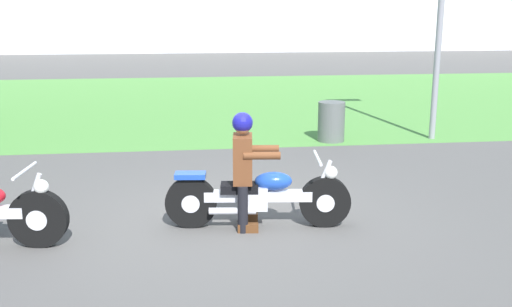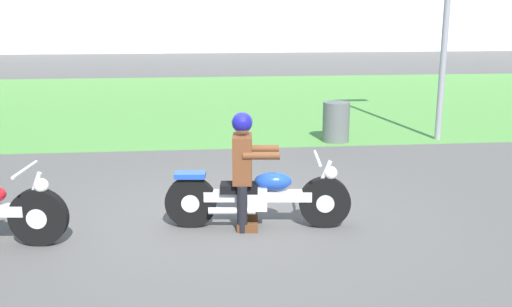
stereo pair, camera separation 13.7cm
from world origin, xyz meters
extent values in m
plane|color=#565451|center=(0.00, 0.00, 0.00)|extent=(120.00, 120.00, 0.00)
cube|color=#549342|center=(0.00, 9.88, 0.00)|extent=(60.00, 12.00, 0.01)
cylinder|color=black|center=(1.13, -0.29, 0.30)|extent=(0.62, 0.19, 0.61)
cylinder|color=silver|center=(1.13, -0.29, 0.30)|extent=(0.23, 0.16, 0.21)
cylinder|color=black|center=(-0.45, -0.11, 0.30)|extent=(0.62, 0.19, 0.61)
cylinder|color=silver|center=(-0.45, -0.11, 0.30)|extent=(0.23, 0.16, 0.21)
cube|color=silver|center=(0.34, -0.20, 0.38)|extent=(1.28, 0.28, 0.12)
cube|color=silver|center=(0.29, -0.19, 0.36)|extent=(0.34, 0.27, 0.28)
ellipsoid|color=#1E47B2|center=(0.52, -0.22, 0.56)|extent=(0.46, 0.29, 0.22)
cube|color=black|center=(0.12, -0.18, 0.48)|extent=(0.46, 0.29, 0.10)
cube|color=#1E47B2|center=(-0.45, -0.11, 0.64)|extent=(0.38, 0.24, 0.06)
cylinder|color=silver|center=(1.08, -0.28, 0.55)|extent=(0.26, 0.08, 0.53)
cylinder|color=silver|center=(1.03, -0.28, 0.84)|extent=(0.11, 0.66, 0.04)
sphere|color=white|center=(1.19, -0.29, 0.66)|extent=(0.16, 0.16, 0.16)
cylinder|color=silver|center=(0.02, -0.31, 0.24)|extent=(0.56, 0.14, 0.08)
cylinder|color=black|center=(0.18, 0.00, 0.28)|extent=(0.12, 0.12, 0.55)
cube|color=#593319|center=(0.24, -0.01, 0.05)|extent=(0.25, 0.13, 0.10)
cylinder|color=black|center=(0.14, -0.36, 0.28)|extent=(0.12, 0.12, 0.55)
cube|color=#593319|center=(0.20, -0.37, 0.05)|extent=(0.25, 0.13, 0.10)
cube|color=brown|center=(0.16, -0.18, 0.83)|extent=(0.26, 0.40, 0.56)
cylinder|color=brown|center=(0.40, -0.04, 0.91)|extent=(0.43, 0.14, 0.09)
cylinder|color=brown|center=(0.36, -0.37, 0.91)|extent=(0.43, 0.14, 0.09)
sphere|color=tan|center=(0.16, -0.18, 1.23)|extent=(0.20, 0.20, 0.20)
sphere|color=navy|center=(0.16, -0.18, 1.26)|extent=(0.24, 0.24, 0.24)
cylinder|color=black|center=(-2.11, -0.51, 0.32)|extent=(0.65, 0.19, 0.64)
cylinder|color=silver|center=(-2.11, -0.51, 0.32)|extent=(0.24, 0.16, 0.22)
cylinder|color=silver|center=(-2.16, -0.51, 0.57)|extent=(0.26, 0.08, 0.53)
cylinder|color=silver|center=(-2.20, -0.50, 0.86)|extent=(0.11, 0.66, 0.04)
sphere|color=white|center=(-2.05, -0.52, 0.68)|extent=(0.16, 0.16, 0.16)
cylinder|color=#595E5B|center=(2.36, 4.30, 0.39)|extent=(0.52, 0.52, 0.78)
camera|label=1|loc=(-0.52, -6.83, 2.53)|focal=41.63mm
camera|label=2|loc=(-0.38, -6.85, 2.53)|focal=41.63mm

